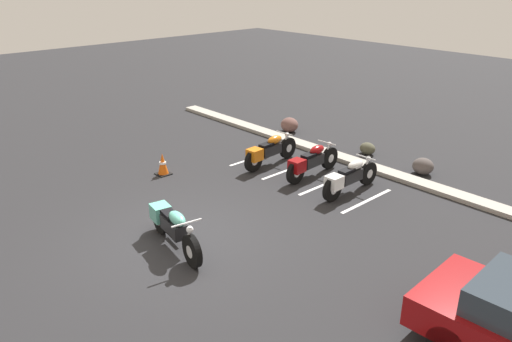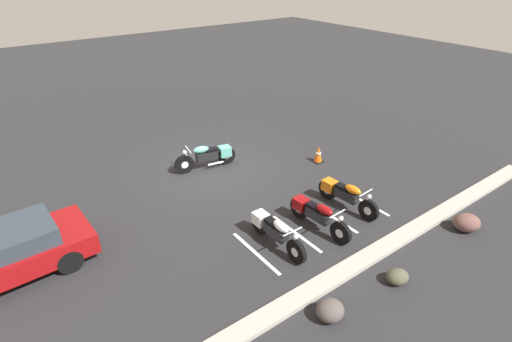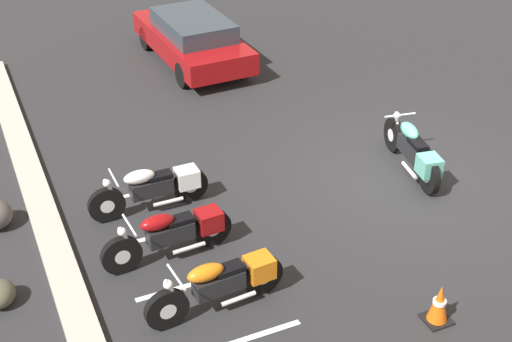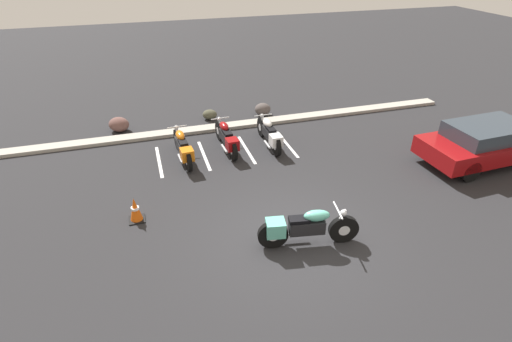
{
  "view_description": "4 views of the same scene",
  "coord_description": "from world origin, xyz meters",
  "px_view_note": "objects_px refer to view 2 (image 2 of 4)",
  "views": [
    {
      "loc": [
        8.35,
        -5.33,
        5.67
      ],
      "look_at": [
        -0.41,
        2.69,
        0.81
      ],
      "focal_mm": 35.0,
      "sensor_mm": 36.0,
      "label": 1
    },
    {
      "loc": [
        6.59,
        11.54,
        7.07
      ],
      "look_at": [
        -0.43,
        1.99,
        0.65
      ],
      "focal_mm": 28.0,
      "sensor_mm": 36.0,
      "label": 2
    },
    {
      "loc": [
        -9.62,
        7.52,
        7.49
      ],
      "look_at": [
        0.45,
        3.0,
        0.67
      ],
      "focal_mm": 50.0,
      "sensor_mm": 36.0,
      "label": 3
    },
    {
      "loc": [
        -3.0,
        -6.78,
        6.17
      ],
      "look_at": [
        -0.33,
        2.02,
        0.78
      ],
      "focal_mm": 28.0,
      "sensor_mm": 36.0,
      "label": 4
    }
  ],
  "objects_px": {
    "motorcycle_teal_featured": "(209,156)",
    "landscape_rock_0": "(397,277)",
    "traffic_cone": "(318,154)",
    "parked_bike_1": "(316,214)",
    "parked_bike_2": "(274,230)",
    "parked_bike_0": "(345,194)",
    "landscape_rock_2": "(467,223)",
    "landscape_rock_1": "(330,310)"
  },
  "relations": [
    {
      "from": "parked_bike_0",
      "to": "landscape_rock_0",
      "type": "relative_size",
      "value": 4.07
    },
    {
      "from": "parked_bike_0",
      "to": "parked_bike_1",
      "type": "height_order",
      "value": "parked_bike_1"
    },
    {
      "from": "parked_bike_2",
      "to": "landscape_rock_2",
      "type": "distance_m",
      "value": 5.63
    },
    {
      "from": "landscape_rock_1",
      "to": "traffic_cone",
      "type": "relative_size",
      "value": 0.96
    },
    {
      "from": "parked_bike_1",
      "to": "landscape_rock_0",
      "type": "height_order",
      "value": "parked_bike_1"
    },
    {
      "from": "parked_bike_0",
      "to": "traffic_cone",
      "type": "relative_size",
      "value": 3.45
    },
    {
      "from": "parked_bike_0",
      "to": "landscape_rock_2",
      "type": "bearing_deg",
      "value": 29.1
    },
    {
      "from": "motorcycle_teal_featured",
      "to": "parked_bike_1",
      "type": "distance_m",
      "value": 5.16
    },
    {
      "from": "landscape_rock_1",
      "to": "parked_bike_0",
      "type": "bearing_deg",
      "value": -141.06
    },
    {
      "from": "landscape_rock_0",
      "to": "traffic_cone",
      "type": "relative_size",
      "value": 0.85
    },
    {
      "from": "parked_bike_2",
      "to": "landscape_rock_1",
      "type": "xyz_separation_m",
      "value": [
        0.63,
        2.74,
        -0.23
      ]
    },
    {
      "from": "parked_bike_2",
      "to": "landscape_rock_1",
      "type": "bearing_deg",
      "value": -13.39
    },
    {
      "from": "landscape_rock_2",
      "to": "traffic_cone",
      "type": "distance_m",
      "value": 5.74
    },
    {
      "from": "parked_bike_1",
      "to": "landscape_rock_2",
      "type": "bearing_deg",
      "value": 48.62
    },
    {
      "from": "parked_bike_1",
      "to": "motorcycle_teal_featured",
      "type": "bearing_deg",
      "value": -176.85
    },
    {
      "from": "parked_bike_1",
      "to": "parked_bike_2",
      "type": "relative_size",
      "value": 1.01
    },
    {
      "from": "motorcycle_teal_featured",
      "to": "parked_bike_2",
      "type": "bearing_deg",
      "value": 90.05
    },
    {
      "from": "parked_bike_0",
      "to": "landscape_rock_2",
      "type": "height_order",
      "value": "parked_bike_0"
    },
    {
      "from": "parked_bike_1",
      "to": "parked_bike_2",
      "type": "xyz_separation_m",
      "value": [
        1.46,
        -0.12,
        -0.01
      ]
    },
    {
      "from": "motorcycle_teal_featured",
      "to": "landscape_rock_0",
      "type": "relative_size",
      "value": 4.21
    },
    {
      "from": "motorcycle_teal_featured",
      "to": "traffic_cone",
      "type": "bearing_deg",
      "value": 160.28
    },
    {
      "from": "landscape_rock_1",
      "to": "parked_bike_2",
      "type": "bearing_deg",
      "value": -102.95
    },
    {
      "from": "parked_bike_1",
      "to": "landscape_rock_2",
      "type": "xyz_separation_m",
      "value": [
        -3.43,
        2.67,
        -0.21
      ]
    },
    {
      "from": "parked_bike_2",
      "to": "motorcycle_teal_featured",
      "type": "bearing_deg",
      "value": 169.75
    },
    {
      "from": "motorcycle_teal_featured",
      "to": "landscape_rock_0",
      "type": "distance_m",
      "value": 7.98
    },
    {
      "from": "motorcycle_teal_featured",
      "to": "parked_bike_1",
      "type": "relative_size",
      "value": 1.03
    },
    {
      "from": "landscape_rock_0",
      "to": "traffic_cone",
      "type": "bearing_deg",
      "value": -117.32
    },
    {
      "from": "motorcycle_teal_featured",
      "to": "parked_bike_0",
      "type": "bearing_deg",
      "value": 122.93
    },
    {
      "from": "traffic_cone",
      "to": "landscape_rock_2",
      "type": "bearing_deg",
      "value": 93.67
    },
    {
      "from": "landscape_rock_1",
      "to": "traffic_cone",
      "type": "distance_m",
      "value": 7.66
    },
    {
      "from": "parked_bike_0",
      "to": "landscape_rock_1",
      "type": "bearing_deg",
      "value": -55.49
    },
    {
      "from": "motorcycle_teal_featured",
      "to": "landscape_rock_0",
      "type": "bearing_deg",
      "value": 104.31
    },
    {
      "from": "motorcycle_teal_featured",
      "to": "landscape_rock_2",
      "type": "relative_size",
      "value": 3.09
    },
    {
      "from": "motorcycle_teal_featured",
      "to": "landscape_rock_1",
      "type": "relative_size",
      "value": 3.73
    },
    {
      "from": "parked_bike_1",
      "to": "landscape_rock_1",
      "type": "bearing_deg",
      "value": -41.99
    },
    {
      "from": "traffic_cone",
      "to": "landscape_rock_0",
      "type": "bearing_deg",
      "value": 62.68
    },
    {
      "from": "parked_bike_1",
      "to": "landscape_rock_0",
      "type": "distance_m",
      "value": 2.83
    },
    {
      "from": "parked_bike_0",
      "to": "traffic_cone",
      "type": "distance_m",
      "value": 3.21
    },
    {
      "from": "parked_bike_0",
      "to": "landscape_rock_1",
      "type": "distance_m",
      "value": 4.59
    },
    {
      "from": "parked_bike_2",
      "to": "landscape_rock_0",
      "type": "xyz_separation_m",
      "value": [
        -1.48,
        2.94,
        -0.28
      ]
    },
    {
      "from": "traffic_cone",
      "to": "parked_bike_0",
      "type": "bearing_deg",
      "value": 60.48
    },
    {
      "from": "parked_bike_1",
      "to": "parked_bike_0",
      "type": "bearing_deg",
      "value": 96.74
    }
  ]
}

